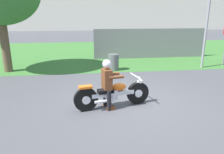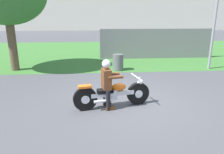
# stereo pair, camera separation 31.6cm
# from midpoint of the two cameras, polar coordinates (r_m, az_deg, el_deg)

# --- Properties ---
(ground) EXTENTS (120.00, 120.00, 0.00)m
(ground) POSITION_cam_midpoint_polar(r_m,az_deg,el_deg) (6.52, 2.69, -6.87)
(ground) COLOR #4C4C51
(grass_verge) EXTENTS (60.00, 12.00, 0.01)m
(grass_verge) POSITION_cam_midpoint_polar(r_m,az_deg,el_deg) (15.67, -3.42, 6.87)
(grass_verge) COLOR #3D7533
(grass_verge) RESTS_ON ground
(motorcycle_lead) EXTENTS (2.23, 0.76, 0.89)m
(motorcycle_lead) POSITION_cam_midpoint_polar(r_m,az_deg,el_deg) (6.05, -1.19, -4.60)
(motorcycle_lead) COLOR black
(motorcycle_lead) RESTS_ON ground
(rider_lead) EXTENTS (0.61, 0.53, 1.42)m
(rider_lead) POSITION_cam_midpoint_polar(r_m,az_deg,el_deg) (5.87, -2.78, -0.91)
(rider_lead) COLOR black
(rider_lead) RESTS_ON ground
(trash_can) EXTENTS (0.52, 0.52, 0.78)m
(trash_can) POSITION_cam_midpoint_polar(r_m,az_deg,el_deg) (10.21, -0.50, 4.02)
(trash_can) COLOR #595E5B
(trash_can) RESTS_ON ground
(fence_segment) EXTENTS (7.00, 0.06, 1.80)m
(fence_segment) POSITION_cam_midpoint_polar(r_m,az_deg,el_deg) (13.38, 9.68, 8.93)
(fence_segment) COLOR slate
(fence_segment) RESTS_ON ground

